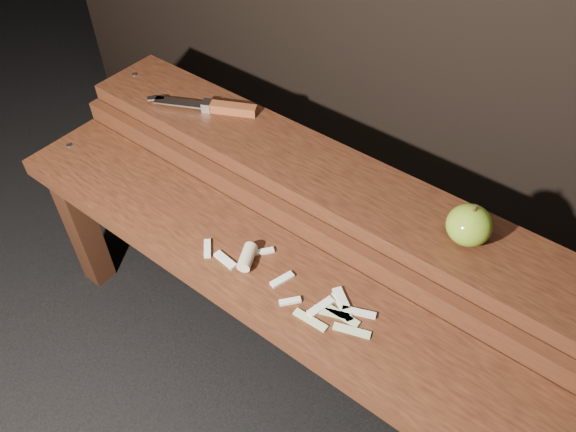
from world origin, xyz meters
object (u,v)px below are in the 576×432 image
Objects in this scene: apple at (469,225)px; knife at (219,107)px; bench_front_tier at (251,285)px; bench_rear_tier at (319,199)px.

apple is 0.35× the size of knife.
bench_rear_tier is at bearing 90.00° from bench_front_tier.
bench_rear_tier is at bearing -179.21° from apple.
knife is (-0.29, 0.25, 0.16)m from bench_front_tier.
apple reaches higher than bench_rear_tier.
knife is (-0.61, 0.02, -0.03)m from apple.
knife is at bearing 178.38° from apple.
knife reaches higher than bench_front_tier.
apple is at bearing 36.50° from bench_front_tier.
bench_rear_tier is 5.01× the size of knife.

